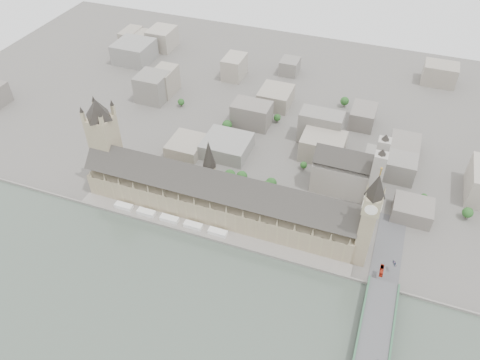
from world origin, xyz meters
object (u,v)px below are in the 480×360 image
(victoria_tower, at_px, (104,139))
(car_approach, at_px, (395,263))
(westminster_abbey, at_px, (349,172))
(palace_of_westminster, at_px, (218,196))
(elizabeth_tower, at_px, (370,215))
(red_bus_north, at_px, (382,270))

(victoria_tower, bearing_deg, car_approach, -3.95)
(westminster_abbey, relative_size, car_approach, 12.15)
(palace_of_westminster, relative_size, victoria_tower, 2.65)
(palace_of_westminster, xyz_separation_m, elizabeth_tower, (138.00, -11.70, 35.38))
(car_approach, bearing_deg, westminster_abbey, 98.12)
(elizabeth_tower, bearing_deg, red_bus_north, -34.75)
(victoria_tower, bearing_deg, palace_of_westminster, -2.96)
(elizabeth_tower, bearing_deg, victoria_tower, 176.04)
(westminster_abbey, bearing_deg, victoria_tower, -163.50)
(red_bus_north, bearing_deg, victoria_tower, 172.78)
(palace_of_westminster, bearing_deg, elizabeth_tower, -4.85)
(elizabeth_tower, bearing_deg, car_approach, -3.88)
(palace_of_westminster, distance_m, victoria_tower, 126.41)
(palace_of_westminster, bearing_deg, car_approach, -4.67)
(elizabeth_tower, distance_m, car_approach, 55.73)
(palace_of_westminster, relative_size, car_approach, 47.34)
(westminster_abbey, bearing_deg, palace_of_westminster, -145.83)
(victoria_tower, relative_size, westminster_abbey, 1.47)
(westminster_abbey, distance_m, red_bus_north, 112.49)
(red_bus_north, bearing_deg, car_approach, 51.33)
(westminster_abbey, height_order, car_approach, westminster_abbey)
(elizabeth_tower, relative_size, victoria_tower, 1.07)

